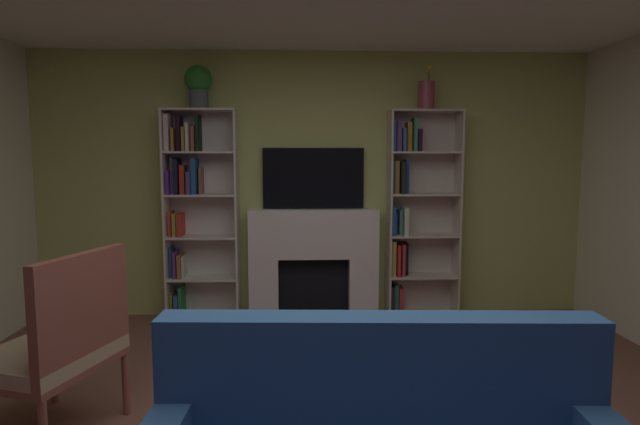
% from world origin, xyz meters
% --- Properties ---
extents(wall_back_accent, '(5.47, 0.06, 2.56)m').
position_xyz_m(wall_back_accent, '(0.00, 2.64, 1.28)').
color(wall_back_accent, '#B3BB63').
rests_on(wall_back_accent, ground_plane).
extents(fireplace, '(1.35, 0.51, 1.06)m').
position_xyz_m(fireplace, '(0.00, 2.50, 0.55)').
color(fireplace, white).
rests_on(fireplace, ground_plane).
extents(tv, '(0.98, 0.06, 0.58)m').
position_xyz_m(tv, '(0.00, 2.58, 1.35)').
color(tv, black).
rests_on(tv, fireplace).
extents(bookshelf_left, '(0.68, 0.27, 2.00)m').
position_xyz_m(bookshelf_left, '(-1.13, 2.51, 1.07)').
color(bookshelf_left, beige).
rests_on(bookshelf_left, ground_plane).
extents(bookshelf_right, '(0.68, 0.26, 2.00)m').
position_xyz_m(bookshelf_right, '(0.98, 2.51, 1.01)').
color(bookshelf_right, beige).
rests_on(bookshelf_right, ground_plane).
extents(potted_plant, '(0.25, 0.25, 0.40)m').
position_xyz_m(potted_plant, '(-1.06, 2.46, 2.22)').
color(potted_plant, '#485554').
rests_on(potted_plant, bookshelf_left).
extents(vase_with_flowers, '(0.15, 0.15, 0.41)m').
position_xyz_m(vase_with_flowers, '(1.06, 2.46, 2.14)').
color(vase_with_flowers, '#953948').
rests_on(vase_with_flowers, bookshelf_right).
extents(armchair, '(0.76, 0.82, 1.05)m').
position_xyz_m(armchair, '(-1.47, 0.39, 0.53)').
color(armchair, brown).
rests_on(armchair, ground_plane).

